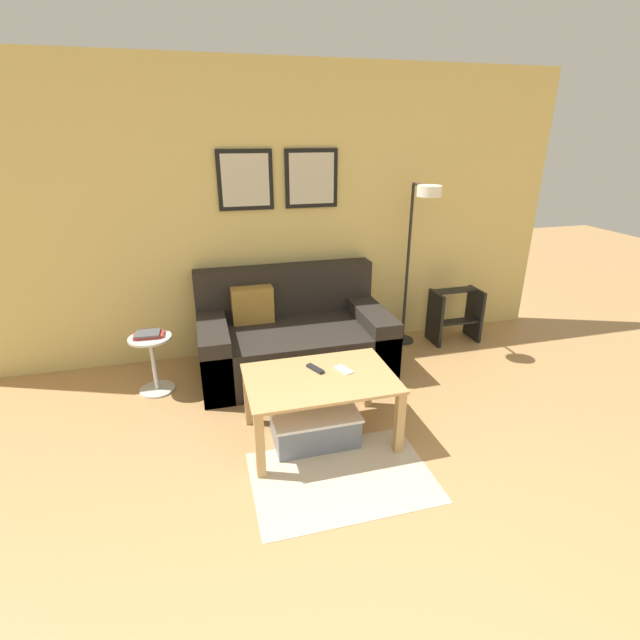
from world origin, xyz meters
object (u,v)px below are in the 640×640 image
(side_table, at_px, (153,359))
(floor_lamp, at_px, (420,234))
(cell_phone, at_px, (344,370))
(step_stool, at_px, (455,314))
(storage_bin, at_px, (315,425))
(book_stack, at_px, (148,334))
(coffee_table, at_px, (320,388))
(remote_control, at_px, (315,369))
(couch, at_px, (292,338))

(side_table, bearing_deg, floor_lamp, 4.30)
(cell_phone, xyz_separation_m, step_stool, (1.55, 1.16, -0.19))
(side_table, height_order, cell_phone, side_table)
(storage_bin, xyz_separation_m, book_stack, (-1.10, 1.00, 0.38))
(coffee_table, height_order, floor_lamp, floor_lamp)
(floor_lamp, bearing_deg, side_table, -175.70)
(storage_bin, height_order, cell_phone, cell_phone)
(storage_bin, bearing_deg, side_table, 138.07)
(floor_lamp, relative_size, side_table, 3.25)
(side_table, relative_size, step_stool, 0.91)
(coffee_table, height_order, remote_control, remote_control)
(step_stool, bearing_deg, coffee_table, -145.02)
(coffee_table, bearing_deg, couch, 88.20)
(book_stack, bearing_deg, step_stool, 4.84)
(coffee_table, bearing_deg, book_stack, 139.74)
(cell_phone, bearing_deg, couch, 78.23)
(coffee_table, xyz_separation_m, floor_lamp, (1.23, 1.13, 0.75))
(coffee_table, height_order, cell_phone, cell_phone)
(couch, xyz_separation_m, step_stool, (1.70, 0.15, -0.00))
(couch, xyz_separation_m, storage_bin, (-0.08, -1.09, -0.17))
(couch, distance_m, side_table, 1.18)
(couch, bearing_deg, coffee_table, -91.80)
(floor_lamp, height_order, remote_control, floor_lamp)
(couch, distance_m, coffee_table, 1.07)
(coffee_table, distance_m, book_stack, 1.50)
(step_stool, bearing_deg, remote_control, -147.49)
(couch, xyz_separation_m, side_table, (-1.17, -0.11, 0.00))
(floor_lamp, distance_m, book_stack, 2.46)
(book_stack, bearing_deg, side_table, -60.43)
(coffee_table, xyz_separation_m, remote_control, (-0.01, 0.10, 0.09))
(side_table, bearing_deg, coffee_table, -40.05)
(cell_phone, bearing_deg, coffee_table, 175.02)
(floor_lamp, height_order, book_stack, floor_lamp)
(storage_bin, bearing_deg, book_stack, 137.88)
(storage_bin, bearing_deg, floor_lamp, 42.34)
(side_table, bearing_deg, cell_phone, -34.54)
(couch, distance_m, step_stool, 1.71)
(storage_bin, distance_m, remote_control, 0.39)
(storage_bin, bearing_deg, step_stool, 34.88)
(cell_phone, bearing_deg, side_table, 125.46)
(floor_lamp, distance_m, remote_control, 1.74)
(floor_lamp, height_order, step_stool, floor_lamp)
(book_stack, bearing_deg, floor_lamp, 3.96)
(storage_bin, relative_size, side_table, 1.21)
(couch, height_order, remote_control, couch)
(coffee_table, bearing_deg, remote_control, 93.88)
(cell_phone, bearing_deg, remote_control, 143.63)
(couch, bearing_deg, storage_bin, -94.05)
(book_stack, distance_m, cell_phone, 1.61)
(book_stack, relative_size, remote_control, 1.54)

